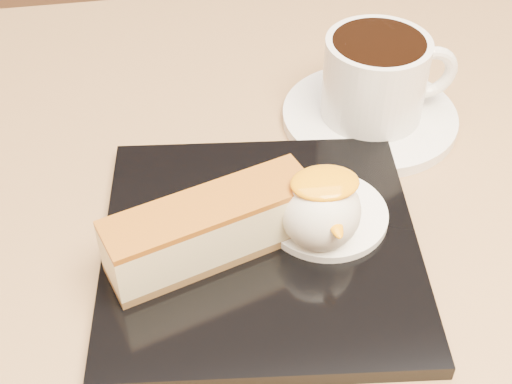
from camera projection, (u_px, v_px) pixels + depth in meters
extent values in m
cube|color=brown|center=(241.00, 280.00, 0.51)|extent=(0.80, 0.80, 0.04)
cube|color=black|center=(261.00, 246.00, 0.50)|extent=(0.24, 0.24, 0.01)
cube|color=brown|center=(212.00, 249.00, 0.49)|extent=(0.15, 0.08, 0.01)
cube|color=beige|center=(211.00, 227.00, 0.47)|extent=(0.15, 0.08, 0.04)
cube|color=#87490E|center=(209.00, 206.00, 0.46)|extent=(0.15, 0.08, 0.00)
cylinder|color=white|center=(325.00, 214.00, 0.51)|extent=(0.09, 0.09, 0.01)
sphere|color=white|center=(320.00, 211.00, 0.48)|extent=(0.06, 0.06, 0.06)
ellipsoid|color=orange|center=(325.00, 183.00, 0.47)|extent=(0.05, 0.04, 0.01)
ellipsoid|color=#2D862C|center=(279.00, 196.00, 0.52)|extent=(0.02, 0.01, 0.00)
ellipsoid|color=#2D862C|center=(292.00, 189.00, 0.53)|extent=(0.02, 0.02, 0.00)
ellipsoid|color=#2D862C|center=(266.00, 190.00, 0.53)|extent=(0.01, 0.02, 0.00)
cylinder|color=white|center=(369.00, 117.00, 0.62)|extent=(0.15, 0.15, 0.01)
cylinder|color=white|center=(375.00, 78.00, 0.59)|extent=(0.09, 0.09, 0.07)
cylinder|color=black|center=(379.00, 44.00, 0.57)|extent=(0.08, 0.08, 0.00)
torus|color=white|center=(429.00, 73.00, 0.59)|extent=(0.05, 0.01, 0.05)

